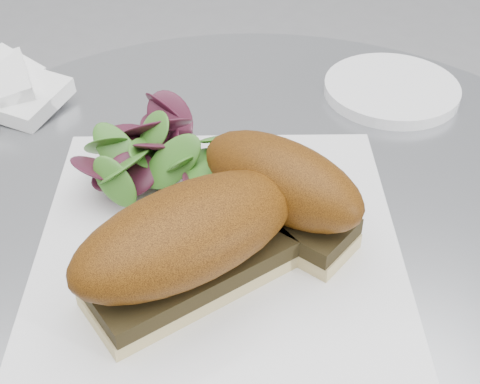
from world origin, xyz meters
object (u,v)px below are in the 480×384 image
at_px(sandwich_left, 188,243).
at_px(saucer, 392,89).
at_px(plate, 219,243).
at_px(sandwich_right, 281,189).

relative_size(sandwich_left, saucer, 1.31).
bearing_deg(saucer, sandwich_left, -139.01).
bearing_deg(sandwich_left, plate, 35.05).
xyz_separation_m(sandwich_right, saucer, (0.19, 0.19, -0.05)).
xyz_separation_m(sandwich_left, saucer, (0.27, 0.23, -0.05)).
height_order(sandwich_left, saucer, sandwich_left).
bearing_deg(saucer, sandwich_right, -134.28).
relative_size(plate, sandwich_left, 1.47).
xyz_separation_m(plate, sandwich_left, (-0.03, -0.05, 0.05)).
bearing_deg(plate, saucer, 38.39).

